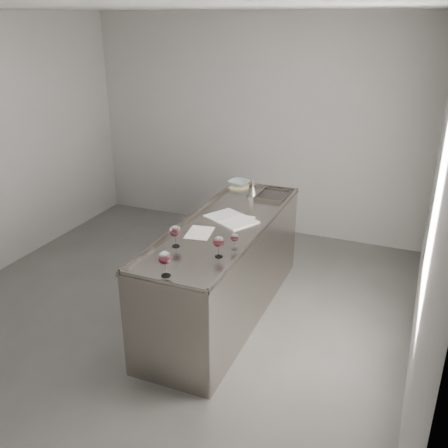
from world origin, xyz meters
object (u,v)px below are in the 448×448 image
at_px(notebook, 231,219).
at_px(wine_funnel, 252,191).
at_px(ceramic_bowl, 239,183).
at_px(wine_glass_right, 219,242).
at_px(wine_glass_left, 175,232).
at_px(wine_glass_middle, 165,258).
at_px(counter, 225,269).
at_px(wine_glass_small, 235,238).

distance_m(notebook, wine_funnel, 0.70).
relative_size(ceramic_bowl, wine_funnel, 1.18).
bearing_deg(wine_glass_right, wine_glass_left, 174.33).
bearing_deg(ceramic_bowl, wine_glass_right, -74.16).
relative_size(wine_glass_middle, wine_funnel, 1.06).
xyz_separation_m(counter, wine_funnel, (-0.03, 0.83, 0.53)).
height_order(counter, wine_funnel, wine_funnel).
distance_m(wine_glass_middle, wine_glass_small, 0.70).
bearing_deg(wine_glass_small, notebook, 114.44).
distance_m(ceramic_bowl, wine_funnel, 0.35).
xyz_separation_m(wine_glass_left, ceramic_bowl, (-0.08, 1.68, -0.09)).
relative_size(counter, wine_glass_right, 13.23).
relative_size(counter, wine_funnel, 12.61).
height_order(wine_glass_right, wine_funnel, wine_funnel).
bearing_deg(ceramic_bowl, wine_glass_left, -87.37).
bearing_deg(counter, ceramic_bowl, 104.31).
height_order(wine_glass_middle, ceramic_bowl, wine_glass_middle).
distance_m(wine_glass_left, wine_glass_middle, 0.51).
height_order(wine_glass_small, ceramic_bowl, wine_glass_small).
distance_m(wine_glass_right, wine_funnel, 1.49).
xyz_separation_m(counter, ceramic_bowl, (-0.28, 1.08, 0.52)).
distance_m(wine_glass_right, ceramic_bowl, 1.79).
height_order(counter, notebook, counter).
relative_size(counter, wine_glass_small, 17.26).
bearing_deg(wine_funnel, counter, -88.18).
relative_size(counter, wine_glass_left, 12.67).
bearing_deg(wine_glass_small, counter, 121.20).
height_order(counter, wine_glass_small, wine_glass_small).
bearing_deg(wine_glass_middle, counter, 88.58).
bearing_deg(wine_glass_right, notebook, 104.87).
bearing_deg(ceramic_bowl, wine_glass_small, -70.26).
bearing_deg(counter, wine_glass_middle, -91.42).
relative_size(wine_glass_middle, ceramic_bowl, 0.90).
bearing_deg(notebook, wine_glass_right, -46.50).
height_order(wine_glass_middle, wine_glass_small, wine_glass_middle).
relative_size(wine_glass_right, notebook, 0.33).
distance_m(wine_glass_middle, wine_glass_right, 0.50).
bearing_deg(ceramic_bowl, notebook, -73.37).
xyz_separation_m(wine_glass_left, wine_glass_small, (0.47, 0.14, -0.04)).
bearing_deg(wine_glass_small, wine_funnel, 103.17).
xyz_separation_m(notebook, wine_funnel, (-0.03, 0.70, 0.05)).
height_order(wine_glass_middle, notebook, wine_glass_middle).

